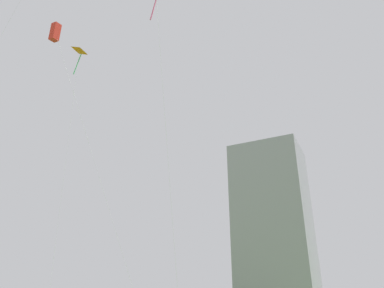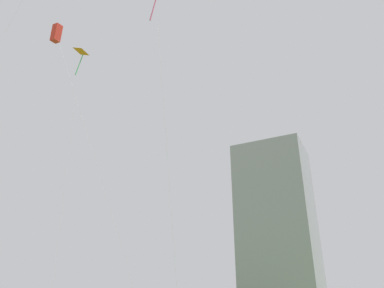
# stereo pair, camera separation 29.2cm
# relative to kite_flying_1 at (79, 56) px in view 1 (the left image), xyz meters

# --- Properties ---
(kite_flying_1) EXTENTS (3.78, 2.36, 34.31)m
(kite_flying_1) POSITION_rel_kite_flying_1_xyz_m (0.00, 0.00, 0.00)
(kite_flying_1) COLOR silver
(kite_flying_1) RESTS_ON ground
(kite_flying_3) EXTENTS (9.67, 7.89, 31.50)m
(kite_flying_3) POSITION_rel_kite_flying_1_xyz_m (3.65, -6.48, -2.69)
(kite_flying_3) COLOR silver
(kite_flying_3) RESTS_ON ground
(distant_highrise_1) EXTENTS (27.62, 24.57, 64.44)m
(distant_highrise_1) POSITION_rel_kite_flying_1_xyz_m (-13.78, 108.12, -0.86)
(distant_highrise_1) COLOR #939399
(distant_highrise_1) RESTS_ON ground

